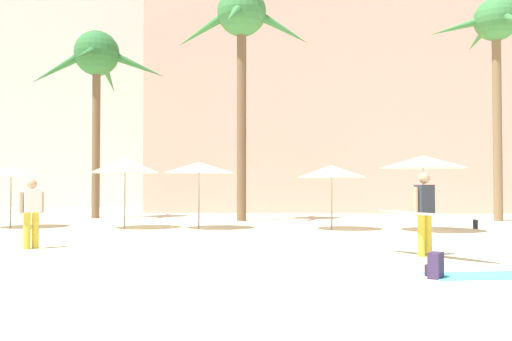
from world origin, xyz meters
TOP-DOWN VIEW (x-y plane):
  - ground at (0.00, 0.00)m, footprint 120.00×120.00m
  - hotel_pink at (4.09, 28.08)m, footprint 23.75×9.40m
  - hotel_tower_gray at (-12.54, 34.91)m, footprint 19.38×8.18m
  - palm_tree_far_left at (-8.67, 18.49)m, footprint 6.24×6.33m
  - palm_tree_left at (8.97, 17.53)m, footprint 5.51×5.55m
  - palm_tree_center at (-1.87, 17.06)m, footprint 6.00×6.20m
  - cafe_umbrella_0 at (1.60, 12.59)m, footprint 2.33×2.33m
  - cafe_umbrella_1 at (-5.61, 12.75)m, footprint 2.40×2.40m
  - cafe_umbrella_2 at (-9.78, 12.85)m, footprint 2.45×2.45m
  - cafe_umbrella_3 at (4.55, 12.06)m, footprint 2.79×2.79m
  - cafe_umbrella_6 at (-2.99, 12.76)m, footprint 2.45×2.45m
  - beach_towel at (3.27, 2.95)m, footprint 1.83×1.08m
  - backpack at (2.47, 2.67)m, footprint 0.34×0.35m
  - person_mid_center at (3.00, 5.41)m, footprint 2.02×2.32m
  - person_near_right at (-5.97, 6.41)m, footprint 0.47×0.52m

SIDE VIEW (x-z plane):
  - ground at x=0.00m, z-range 0.00..0.00m
  - beach_towel at x=3.27m, z-range 0.00..0.01m
  - backpack at x=2.47m, z-range -0.01..0.41m
  - person_near_right at x=-5.97m, z-range 0.08..1.73m
  - person_mid_center at x=3.00m, z-range 0.06..1.83m
  - cafe_umbrella_0 at x=1.60m, z-range 0.88..3.07m
  - cafe_umbrella_2 at x=-9.78m, z-range 0.90..3.08m
  - cafe_umbrella_6 at x=-2.99m, z-range 0.97..3.27m
  - cafe_umbrella_1 at x=-5.61m, z-range 0.97..3.45m
  - cafe_umbrella_3 at x=4.55m, z-range 1.03..3.51m
  - hotel_pink at x=4.09m, z-range 0.00..12.39m
  - palm_tree_far_left at x=-8.67m, z-range 2.84..11.47m
  - palm_tree_left at x=8.97m, z-range 3.18..12.68m
  - palm_tree_center at x=-1.87m, z-range 3.32..13.31m
  - hotel_tower_gray at x=-12.54m, z-range 0.00..23.93m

